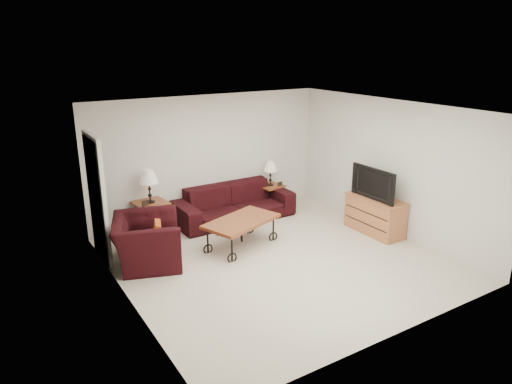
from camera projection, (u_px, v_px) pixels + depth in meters
ground at (278, 260)px, 7.80m from camera, size 5.00×5.00×0.00m
wall_back at (209, 157)px, 9.44m from camera, size 5.00×0.02×2.50m
wall_front at (402, 243)px, 5.39m from camera, size 5.00×0.02×2.50m
wall_left at (123, 218)px, 6.16m from camera, size 0.02×5.00×2.50m
wall_right at (390, 167)px, 8.67m from camera, size 0.02×5.00×2.50m
ceiling at (280, 109)px, 7.03m from camera, size 5.00×5.00×0.00m
doorway at (96, 200)px, 7.58m from camera, size 0.08×0.94×2.04m
sofa at (234, 203)px, 9.47m from camera, size 2.43×0.95×0.71m
side_table_left at (152, 218)px, 8.79m from camera, size 0.64×0.64×0.63m
side_table_right at (270, 197)px, 10.15m from camera, size 0.54×0.54×0.53m
lamp_left at (149, 186)px, 8.60m from camera, size 0.39×0.39×0.63m
lamp_right at (270, 173)px, 9.98m from camera, size 0.34×0.34×0.53m
photo_frame_left at (145, 203)px, 8.48m from camera, size 0.12×0.05×0.10m
photo_frame_right at (280, 184)px, 10.00m from camera, size 0.11×0.02×0.09m
coffee_table at (241, 233)px, 8.24m from camera, size 1.52×1.14×0.51m
armchair at (147, 241)px, 7.58m from camera, size 1.37×1.47×0.78m
throw_pillow at (156, 232)px, 7.58m from camera, size 0.20×0.36×0.35m
tv_stand at (375, 215)px, 8.83m from camera, size 0.48×1.15×0.69m
television at (377, 183)px, 8.62m from camera, size 0.14×1.03×0.59m
backpack at (277, 205)px, 9.72m from camera, size 0.45×0.39×0.48m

